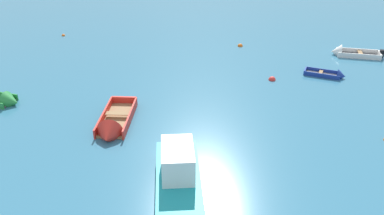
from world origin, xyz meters
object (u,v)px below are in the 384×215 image
at_px(rowboat_green_center, 1,101).
at_px(mooring_buoy_trailing, 240,46).
at_px(rowboat_deep_blue_outer_left, 333,75).
at_px(mooring_buoy_far_field, 272,80).
at_px(motor_launch_turquoise_outer_right, 179,191).
at_px(rowboat_red_back_row_left, 112,128).
at_px(mooring_buoy_near_foreground, 63,36).
at_px(rowboat_white_midfield_right, 346,53).

relative_size(rowboat_green_center, mooring_buoy_trailing, 10.01).
bearing_deg(mooring_buoy_trailing, rowboat_deep_blue_outer_left, -53.57).
relative_size(rowboat_deep_blue_outer_left, mooring_buoy_far_field, 5.81).
bearing_deg(motor_launch_turquoise_outer_right, rowboat_red_back_row_left, 118.05).
height_order(mooring_buoy_far_field, mooring_buoy_near_foreground, mooring_buoy_far_field).
height_order(rowboat_deep_blue_outer_left, mooring_buoy_far_field, rowboat_deep_blue_outer_left).
height_order(rowboat_green_center, rowboat_deep_blue_outer_left, rowboat_green_center).
relative_size(rowboat_white_midfield_right, mooring_buoy_near_foreground, 12.55).
height_order(rowboat_red_back_row_left, mooring_buoy_near_foreground, rowboat_red_back_row_left).
height_order(rowboat_green_center, mooring_buoy_far_field, rowboat_green_center).
bearing_deg(rowboat_white_midfield_right, mooring_buoy_far_field, -149.16).
distance_m(rowboat_deep_blue_outer_left, mooring_buoy_far_field, 4.24).
bearing_deg(mooring_buoy_near_foreground, rowboat_deep_blue_outer_left, -28.68).
xyz_separation_m(rowboat_green_center, rowboat_white_midfield_right, (23.71, 6.08, 0.01)).
bearing_deg(motor_launch_turquoise_outer_right, mooring_buoy_far_field, 59.30).
bearing_deg(motor_launch_turquoise_outer_right, mooring_buoy_near_foreground, 111.36).
distance_m(mooring_buoy_trailing, mooring_buoy_near_foreground, 15.54).
xyz_separation_m(motor_launch_turquoise_outer_right, rowboat_red_back_row_left, (-3.11, 5.84, -0.44)).
relative_size(mooring_buoy_far_field, mooring_buoy_trailing, 1.14).
bearing_deg(rowboat_deep_blue_outer_left, rowboat_white_midfield_right, 56.19).
distance_m(motor_launch_turquoise_outer_right, rowboat_red_back_row_left, 6.63).
xyz_separation_m(rowboat_red_back_row_left, mooring_buoy_near_foreground, (-5.76, 16.83, -0.23)).
distance_m(motor_launch_turquoise_outer_right, mooring_buoy_trailing, 19.53).
distance_m(rowboat_red_back_row_left, rowboat_white_midfield_right, 19.60).
bearing_deg(rowboat_green_center, motor_launch_turquoise_outer_right, -44.29).
xyz_separation_m(rowboat_green_center, motor_launch_turquoise_outer_right, (9.90, -9.66, 0.49)).
distance_m(rowboat_white_midfield_right, mooring_buoy_trailing, 8.20).
xyz_separation_m(rowboat_white_midfield_right, mooring_buoy_trailing, (-7.70, 2.80, -0.18)).
xyz_separation_m(motor_launch_turquoise_outer_right, mooring_buoy_trailing, (6.11, 18.54, -0.66)).
bearing_deg(mooring_buoy_near_foreground, rowboat_white_midfield_right, -17.01).
distance_m(mooring_buoy_far_field, mooring_buoy_trailing, 6.97).
relative_size(rowboat_green_center, rowboat_red_back_row_left, 0.91).
xyz_separation_m(rowboat_deep_blue_outer_left, mooring_buoy_trailing, (-5.02, 6.80, -0.13)).
bearing_deg(motor_launch_turquoise_outer_right, rowboat_green_center, 135.71).
height_order(rowboat_white_midfield_right, mooring_buoy_trailing, rowboat_white_midfield_right).
relative_size(rowboat_green_center, rowboat_white_midfield_right, 1.09).
relative_size(rowboat_deep_blue_outer_left, mooring_buoy_near_foreground, 9.05).
bearing_deg(mooring_buoy_trailing, mooring_buoy_far_field, -83.57).
distance_m(rowboat_green_center, motor_launch_turquoise_outer_right, 13.84).
relative_size(rowboat_deep_blue_outer_left, rowboat_white_midfield_right, 0.72).
distance_m(motor_launch_turquoise_outer_right, mooring_buoy_far_field, 13.51).
xyz_separation_m(rowboat_deep_blue_outer_left, rowboat_white_midfield_right, (2.68, 4.00, 0.05)).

